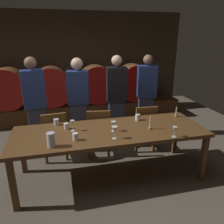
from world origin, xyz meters
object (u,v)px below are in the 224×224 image
at_px(wine_barrel_center_right, 96,83).
at_px(wine_glass_far_right, 175,130).
at_px(candle_right, 176,114).
at_px(wine_glass_center_right, 113,124).
at_px(wine_barrel_far_left, 8,87).
at_px(chair_center, 98,130).
at_px(chair_left, 54,134).
at_px(wine_glass_far_left, 72,123).
at_px(wine_glass_center_left, 115,130).
at_px(chair_right, 144,125).
at_px(cup_center_left, 66,126).
at_px(cup_center_right, 75,137).
at_px(guest_center_right, 116,99).
at_px(wine_barrel_center_left, 52,85).
at_px(wine_barrel_far_right, 133,81).
at_px(guest_far_left, 35,105).
at_px(cup_far_right, 138,117).
at_px(cup_far_left, 56,122).
at_px(candle_left, 150,125).
at_px(dining_table, 110,134).
at_px(guest_far_right, 146,96).
at_px(guest_center_left, 79,103).
at_px(pitcher, 51,140).

bearing_deg(wine_barrel_center_right, wine_glass_far_right, -80.60).
distance_m(candle_right, wine_glass_center_right, 1.22).
height_order(wine_barrel_far_left, chair_center, wine_barrel_far_left).
bearing_deg(candle_right, chair_left, 168.43).
bearing_deg(wine_glass_far_right, wine_glass_far_left, 158.26).
relative_size(candle_right, wine_glass_center_left, 1.07).
relative_size(chair_right, cup_center_left, 9.97).
height_order(wine_glass_center_right, cup_center_right, wine_glass_center_right).
xyz_separation_m(chair_center, wine_glass_center_left, (0.05, -0.95, 0.41)).
bearing_deg(guest_center_right, wine_glass_far_left, 55.97).
bearing_deg(wine_barrel_center_left, chair_right, -51.41).
relative_size(wine_barrel_far_left, wine_barrel_far_right, 1.00).
height_order(wine_barrel_far_left, candle_right, wine_barrel_far_left).
height_order(wine_barrel_center_right, guest_far_left, guest_far_left).
distance_m(wine_barrel_far_right, wine_glass_far_left, 3.19).
height_order(cup_center_right, cup_far_right, same).
bearing_deg(cup_far_left, candle_left, -20.41).
distance_m(wine_barrel_far_right, guest_far_left, 2.87).
height_order(dining_table, cup_center_left, cup_center_left).
bearing_deg(wine_glass_far_left, wine_barrel_center_right, 73.28).
bearing_deg(cup_far_left, wine_glass_center_left, -42.41).
bearing_deg(wine_barrel_far_left, wine_glass_center_right, -55.94).
height_order(chair_right, wine_glass_center_left, wine_glass_center_left).
xyz_separation_m(wine_barrel_far_left, wine_glass_center_left, (1.84, -3.02, 0.00)).
xyz_separation_m(wine_barrel_center_left, guest_far_right, (1.92, -1.44, -0.02)).
bearing_deg(guest_center_left, pitcher, 82.88).
relative_size(wine_barrel_center_left, wine_glass_far_right, 6.49).
height_order(candle_right, cup_center_right, candle_right).
bearing_deg(wine_barrel_center_right, candle_right, -69.01).
bearing_deg(candle_left, wine_glass_center_right, 174.67).
bearing_deg(wine_barrel_center_left, guest_far_right, -36.86).
distance_m(chair_center, candle_right, 1.36).
relative_size(guest_center_left, wine_glass_far_left, 10.64).
relative_size(chair_left, wine_glass_far_left, 5.50).
bearing_deg(chair_left, candle_left, 144.47).
relative_size(pitcher, cup_center_right, 1.86).
height_order(dining_table, wine_glass_center_right, wine_glass_center_right).
distance_m(chair_center, cup_far_right, 0.77).
height_order(wine_glass_far_left, wine_glass_center_right, wine_glass_far_left).
distance_m(guest_far_left, guest_far_right, 2.19).
distance_m(dining_table, wine_glass_far_right, 0.91).
relative_size(candle_left, wine_glass_center_left, 1.24).
relative_size(cup_center_left, cup_center_right, 0.88).
bearing_deg(wine_glass_far_right, cup_far_right, 111.02).
xyz_separation_m(cup_far_left, cup_center_left, (0.14, -0.20, -0.00)).
distance_m(chair_center, guest_center_right, 0.82).
height_order(wine_barrel_center_right, wine_glass_far_right, wine_barrel_center_right).
relative_size(dining_table, candle_left, 12.81).
bearing_deg(cup_center_left, wine_glass_center_left, -38.15).
height_order(wine_barrel_far_right, chair_right, wine_barrel_far_right).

